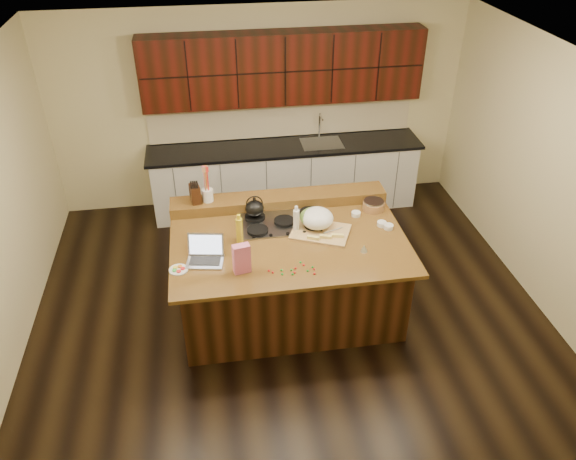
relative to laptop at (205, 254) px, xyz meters
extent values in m
cube|color=black|center=(0.85, 0.21, -0.99)|extent=(5.50, 5.00, 0.01)
cube|color=silver|center=(0.85, 0.21, 1.72)|extent=(5.50, 5.00, 0.01)
cube|color=beige|center=(0.85, 2.72, 0.37)|extent=(5.50, 0.01, 2.70)
cube|color=beige|center=(0.85, -2.29, 0.37)|extent=(5.50, 0.01, 2.70)
cube|color=beige|center=(3.60, 0.21, 0.37)|extent=(0.01, 5.00, 2.70)
cube|color=black|center=(0.85, 0.21, -0.54)|extent=(2.22, 1.42, 0.88)
cube|color=black|center=(0.85, 0.21, -0.08)|extent=(2.40, 1.60, 0.04)
cube|color=black|center=(0.85, 0.91, 0.00)|extent=(2.40, 0.30, 0.12)
cube|color=gray|center=(0.85, 0.51, -0.06)|extent=(0.92, 0.52, 0.02)
cylinder|color=black|center=(0.55, 0.64, -0.04)|extent=(0.22, 0.22, 0.03)
cylinder|color=black|center=(1.15, 0.64, -0.04)|extent=(0.22, 0.22, 0.03)
cylinder|color=black|center=(0.55, 0.38, -0.04)|extent=(0.22, 0.22, 0.03)
cylinder|color=black|center=(1.15, 0.38, -0.04)|extent=(0.22, 0.22, 0.03)
cylinder|color=black|center=(0.85, 0.51, -0.04)|extent=(0.22, 0.22, 0.03)
cube|color=silver|center=(1.15, 2.38, -0.53)|extent=(3.60, 0.62, 0.90)
cube|color=black|center=(1.15, 2.38, -0.06)|extent=(3.70, 0.66, 0.04)
cube|color=gray|center=(1.65, 2.38, -0.05)|extent=(0.55, 0.42, 0.01)
cylinder|color=gray|center=(1.65, 2.56, 0.14)|extent=(0.02, 0.02, 0.36)
cube|color=black|center=(1.15, 2.53, 0.97)|extent=(3.60, 0.34, 0.90)
cube|color=beige|center=(1.15, 2.69, 0.22)|extent=(3.60, 0.03, 0.50)
ellipsoid|color=black|center=(0.55, 0.64, 0.07)|extent=(0.24, 0.24, 0.18)
ellipsoid|color=olive|center=(1.15, 0.38, 0.07)|extent=(0.32, 0.32, 0.17)
cube|color=#B7B7BC|center=(-0.01, -0.05, -0.06)|extent=(0.38, 0.30, 0.02)
cube|color=black|center=(-0.01, -0.05, -0.05)|extent=(0.31, 0.19, 0.00)
cube|color=#B7B7BC|center=(0.01, 0.06, 0.07)|extent=(0.36, 0.13, 0.22)
cube|color=silver|center=(0.01, 0.06, 0.07)|extent=(0.32, 0.11, 0.19)
cylinder|color=gold|center=(0.35, 0.25, 0.07)|extent=(0.08, 0.08, 0.27)
cylinder|color=silver|center=(0.95, 0.35, 0.06)|extent=(0.08, 0.08, 0.25)
cube|color=tan|center=(1.19, 0.27, -0.05)|extent=(0.70, 0.62, 0.03)
ellipsoid|color=white|center=(1.17, 0.36, 0.07)|extent=(0.34, 0.34, 0.21)
cube|color=#EDD872|center=(1.09, 0.14, -0.02)|extent=(0.13, 0.03, 0.03)
cube|color=#EDD872|center=(1.21, 0.14, -0.02)|extent=(0.13, 0.03, 0.03)
cube|color=#EDD872|center=(1.34, 0.14, -0.02)|extent=(0.13, 0.03, 0.03)
cylinder|color=gray|center=(1.32, 0.25, -0.03)|extent=(0.22, 0.09, 0.01)
cylinder|color=white|center=(1.86, 0.31, -0.04)|extent=(0.12, 0.12, 0.04)
cylinder|color=white|center=(1.91, 0.24, -0.04)|extent=(0.10, 0.10, 0.04)
cylinder|color=white|center=(1.64, 0.54, -0.04)|extent=(0.13, 0.13, 0.04)
cylinder|color=#996B3F|center=(1.87, 0.64, -0.02)|extent=(0.25, 0.25, 0.09)
cone|color=silver|center=(1.55, -0.11, -0.03)|extent=(0.09, 0.09, 0.07)
cube|color=#D8658B|center=(0.33, -0.25, 0.08)|extent=(0.17, 0.11, 0.30)
cylinder|color=white|center=(-0.26, -0.14, -0.06)|extent=(0.21, 0.21, 0.01)
cube|color=gold|center=(-0.11, 0.21, 0.00)|extent=(0.10, 0.09, 0.12)
cylinder|color=white|center=(0.07, 0.91, 0.13)|extent=(0.15, 0.15, 0.14)
cube|color=black|center=(-0.07, 0.91, 0.15)|extent=(0.13, 0.18, 0.20)
ellipsoid|color=red|center=(0.83, -0.29, -0.06)|extent=(0.02, 0.02, 0.02)
ellipsoid|color=#198C26|center=(0.70, -0.36, -0.06)|extent=(0.02, 0.02, 0.02)
ellipsoid|color=red|center=(0.58, -0.29, -0.06)|extent=(0.02, 0.02, 0.02)
ellipsoid|color=#198C26|center=(0.90, -0.21, -0.06)|extent=(0.02, 0.02, 0.02)
ellipsoid|color=red|center=(1.01, -0.33, -0.06)|extent=(0.02, 0.02, 0.02)
ellipsoid|color=#198C26|center=(0.70, -0.30, -0.06)|extent=(0.02, 0.02, 0.02)
ellipsoid|color=red|center=(0.61, -0.32, -0.06)|extent=(0.02, 0.02, 0.02)
ellipsoid|color=#198C26|center=(0.79, -0.31, -0.06)|extent=(0.02, 0.02, 0.02)
ellipsoid|color=red|center=(0.99, -0.40, -0.06)|extent=(0.02, 0.02, 0.02)
ellipsoid|color=#198C26|center=(1.00, -0.30, -0.06)|extent=(0.02, 0.02, 0.02)
ellipsoid|color=red|center=(0.92, -0.25, -0.06)|extent=(0.02, 0.02, 0.02)
ellipsoid|color=#198C26|center=(0.79, -0.38, -0.06)|extent=(0.02, 0.02, 0.02)
ellipsoid|color=red|center=(0.81, -0.36, -0.06)|extent=(0.02, 0.02, 0.02)
ellipsoid|color=#198C26|center=(0.94, -0.35, -0.06)|extent=(0.02, 0.02, 0.02)
camera|label=1|loc=(0.10, -4.45, 3.18)|focal=35.00mm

